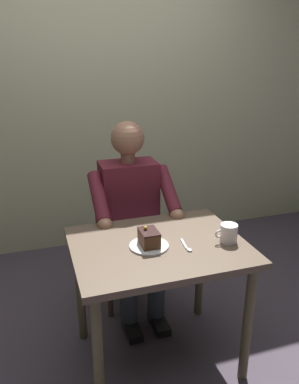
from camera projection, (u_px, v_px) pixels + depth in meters
name	position (u px, v px, depth m)	size (l,w,h in m)	color
ground_plane	(158.00, 355.00, 2.22)	(14.00, 14.00, 0.00)	#493F4B
cafe_rear_panel	(96.00, 72.00, 3.13)	(6.40, 0.12, 3.00)	#C0C296
dining_table	(158.00, 261.00, 2.01)	(0.89, 0.69, 0.73)	brown
chair	(126.00, 230.00, 2.68)	(0.42, 0.42, 0.89)	brown
seated_person	(132.00, 217.00, 2.47)	(0.53, 0.58, 1.26)	maroon
dessert_plate	(149.00, 246.00, 1.94)	(0.20, 0.20, 0.01)	white
cake_slice	(149.00, 238.00, 1.92)	(0.09, 0.12, 0.10)	#50311D
coffee_cup	(229.00, 233.00, 1.98)	(0.12, 0.09, 0.10)	white
dessert_spoon	(187.00, 247.00, 1.93)	(0.03, 0.14, 0.01)	silver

